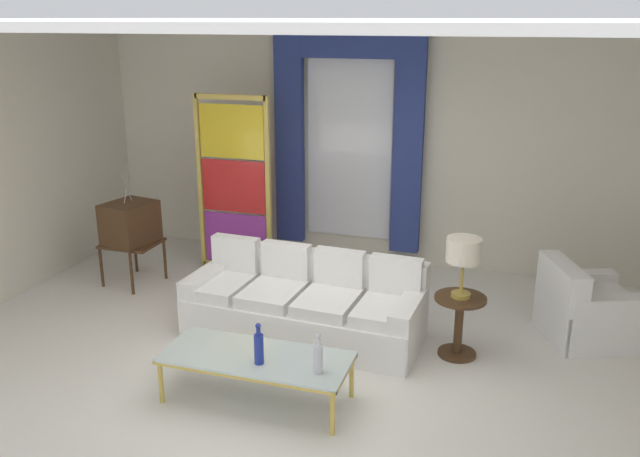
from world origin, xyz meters
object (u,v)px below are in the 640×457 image
at_px(bottle_blue_decanter, 318,357).
at_px(couch_white_long, 306,304).
at_px(bottle_crystal_tall, 259,347).
at_px(round_side_table, 459,321).
at_px(table_lamp_brass, 464,253).
at_px(stained_glass_divider, 234,190).
at_px(vintage_tv, 130,225).
at_px(coffee_table, 256,359).
at_px(peacock_figurine, 247,271).
at_px(armchair_white, 584,312).

bearing_deg(bottle_blue_decanter, couch_white_long, 112.34).
bearing_deg(bottle_crystal_tall, round_side_table, 44.58).
distance_m(couch_white_long, table_lamp_brass, 1.68).
relative_size(couch_white_long, stained_glass_divider, 1.08).
bearing_deg(vintage_tv, table_lamp_brass, -9.36).
distance_m(bottle_blue_decanter, stained_glass_divider, 3.42).
bearing_deg(table_lamp_brass, bottle_crystal_tall, -135.42).
height_order(bottle_crystal_tall, vintage_tv, vintage_tv).
bearing_deg(coffee_table, peacock_figurine, 115.76).
xyz_separation_m(vintage_tv, table_lamp_brass, (3.92, -0.65, 0.30)).
relative_size(couch_white_long, round_side_table, 4.01).
xyz_separation_m(bottle_blue_decanter, stained_glass_divider, (-1.97, 2.76, 0.51)).
relative_size(peacock_figurine, table_lamp_brass, 1.05).
distance_m(bottle_crystal_tall, round_side_table, 2.01).
bearing_deg(couch_white_long, stained_glass_divider, 136.00).
relative_size(coffee_table, bottle_crystal_tall, 4.41).
relative_size(couch_white_long, vintage_tv, 1.77).
distance_m(armchair_white, table_lamp_brass, 1.54).
bearing_deg(round_side_table, couch_white_long, 179.16).
xyz_separation_m(couch_white_long, stained_glass_divider, (-1.38, 1.33, 0.75)).
bearing_deg(bottle_blue_decanter, vintage_tv, 145.62).
distance_m(couch_white_long, coffee_table, 1.32).
relative_size(couch_white_long, armchair_white, 2.26).
xyz_separation_m(bottle_blue_decanter, armchair_white, (2.07, 2.12, -0.26)).
height_order(vintage_tv, peacock_figurine, vintage_tv).
bearing_deg(bottle_crystal_tall, peacock_figurine, 116.18).
relative_size(stained_glass_divider, peacock_figurine, 3.67).
relative_size(vintage_tv, table_lamp_brass, 2.36).
height_order(stained_glass_divider, table_lamp_brass, stained_glass_divider).
relative_size(bottle_blue_decanter, armchair_white, 0.32).
xyz_separation_m(armchair_white, stained_glass_divider, (-4.03, 0.64, 0.77)).
height_order(stained_glass_divider, round_side_table, stained_glass_divider).
distance_m(couch_white_long, peacock_figurine, 1.34).
height_order(bottle_crystal_tall, armchair_white, armchair_white).
xyz_separation_m(coffee_table, armchair_white, (2.64, 2.02, -0.09)).
height_order(armchair_white, table_lamp_brass, table_lamp_brass).
bearing_deg(bottle_blue_decanter, armchair_white, 45.73).
height_order(bottle_blue_decanter, stained_glass_divider, stained_glass_divider).
relative_size(coffee_table, peacock_figurine, 2.59).
bearing_deg(peacock_figurine, bottle_crystal_tall, -63.82).
height_order(couch_white_long, bottle_crystal_tall, couch_white_long).
distance_m(couch_white_long, bottle_crystal_tall, 1.45).
xyz_separation_m(armchair_white, table_lamp_brass, (-1.14, -0.72, 0.74)).
bearing_deg(round_side_table, stained_glass_divider, 154.88).
relative_size(coffee_table, table_lamp_brass, 2.73).
bearing_deg(vintage_tv, peacock_figurine, 9.44).
bearing_deg(peacock_figurine, coffee_table, -64.24).
relative_size(armchair_white, stained_glass_divider, 0.48).
bearing_deg(vintage_tv, bottle_blue_decanter, -34.38).
bearing_deg(vintage_tv, coffee_table, -38.72).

